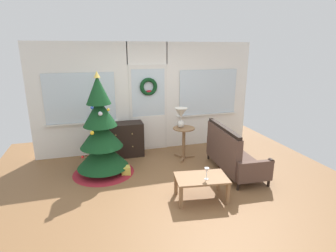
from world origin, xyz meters
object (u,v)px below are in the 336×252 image
at_px(settee_sofa, 231,154).
at_px(wine_glass, 207,171).
at_px(christmas_tree, 101,139).
at_px(coffee_table, 201,180).
at_px(dresser_cabinet, 123,140).
at_px(gift_box, 126,171).
at_px(side_table, 184,137).
at_px(table_lamp, 181,115).

relative_size(settee_sofa, wine_glass, 8.17).
height_order(christmas_tree, coffee_table, christmas_tree).
xyz_separation_m(christmas_tree, dresser_cabinet, (0.51, 0.80, -0.32)).
distance_m(christmas_tree, gift_box, 0.78).
bearing_deg(settee_sofa, side_table, 126.56).
relative_size(settee_sofa, coffee_table, 1.77).
xyz_separation_m(settee_sofa, coffee_table, (-0.97, -0.79, -0.04)).
bearing_deg(settee_sofa, christmas_tree, 164.95).
bearing_deg(wine_glass, table_lamp, 84.23).
xyz_separation_m(settee_sofa, table_lamp, (-0.74, 0.96, 0.63)).
distance_m(wine_glass, gift_box, 1.79).
height_order(christmas_tree, settee_sofa, christmas_tree).
height_order(wine_glass, gift_box, wine_glass).
xyz_separation_m(table_lamp, wine_glass, (-0.18, -1.83, -0.47)).
height_order(settee_sofa, gift_box, settee_sofa).
bearing_deg(side_table, settee_sofa, -53.44).
bearing_deg(table_lamp, gift_box, -158.71).
xyz_separation_m(dresser_cabinet, settee_sofa, (1.96, -1.46, -0.01)).
xyz_separation_m(christmas_tree, side_table, (1.78, 0.25, -0.20)).
bearing_deg(side_table, christmas_tree, -171.92).
distance_m(table_lamp, coffee_table, 1.88).
xyz_separation_m(side_table, gift_box, (-1.37, -0.47, -0.42)).
xyz_separation_m(dresser_cabinet, gift_box, (-0.09, -1.01, -0.30)).
bearing_deg(coffee_table, side_table, 80.24).
bearing_deg(side_table, coffee_table, -99.76).
distance_m(settee_sofa, wine_glass, 1.28).
bearing_deg(coffee_table, gift_box, 131.21).
bearing_deg(dresser_cabinet, side_table, -23.08).
xyz_separation_m(dresser_cabinet, table_lamp, (1.22, -0.50, 0.61)).
relative_size(dresser_cabinet, table_lamp, 2.06).
xyz_separation_m(christmas_tree, wine_glass, (1.54, -1.54, -0.18)).
bearing_deg(settee_sofa, table_lamp, 127.71).
bearing_deg(settee_sofa, gift_box, 167.74).
distance_m(christmas_tree, wine_glass, 2.18).
relative_size(dresser_cabinet, side_table, 1.26).
relative_size(christmas_tree, side_table, 2.79).
bearing_deg(side_table, dresser_cabinet, 156.92).
relative_size(dresser_cabinet, wine_glass, 4.64).
relative_size(settee_sofa, table_lamp, 3.62).
bearing_deg(coffee_table, settee_sofa, 38.96).
bearing_deg(table_lamp, wine_glass, -95.77).
distance_m(settee_sofa, table_lamp, 1.36).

